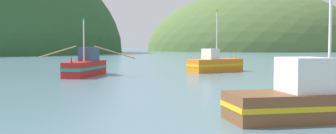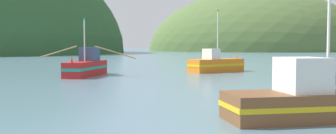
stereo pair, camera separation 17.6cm
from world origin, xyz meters
name	(u,v)px [view 1 (the left image)]	position (x,y,z in m)	size (l,w,h in m)	color
hill_mid_right	(255,51)	(52.67, 186.12, 0.00)	(102.29, 81.83, 56.33)	#516B38
fishing_boat_brown	(313,100)	(9.81, 16.74, 0.80)	(7.61, 3.54, 6.37)	brown
fishing_boat_red	(86,66)	(-3.19, 39.65, 0.95)	(9.86, 7.49, 5.63)	red
fishing_boat_orange	(215,64)	(10.33, 44.65, 0.86)	(6.75, 5.41, 6.92)	orange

